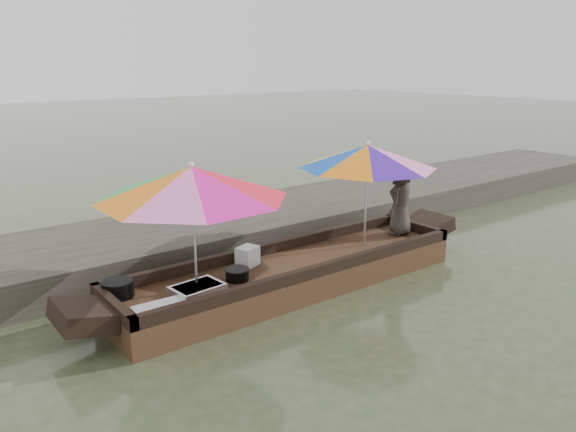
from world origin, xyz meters
TOP-DOWN VIEW (x-y plane):
  - water at (0.00, 0.00)m, footprint 80.00×80.00m
  - dock at (0.00, 2.20)m, footprint 22.00×2.20m
  - boat_hull at (0.00, 0.00)m, footprint 5.06×1.20m
  - cooking_pot at (-2.28, 0.37)m, footprint 0.37×0.37m
  - tray_crayfish at (-1.49, -0.08)m, footprint 0.63×0.46m
  - tray_scallop at (-2.05, -0.33)m, footprint 0.61×0.43m
  - charcoal_grill at (-0.90, -0.04)m, footprint 0.29×0.29m
  - supply_bag at (-0.51, 0.32)m, footprint 0.34×0.30m
  - vendor at (2.18, 0.05)m, footprint 0.64×0.52m
  - umbrella_bow at (-1.45, 0.00)m, footprint 2.96×2.96m
  - umbrella_stern at (1.36, 0.00)m, footprint 2.14×2.14m

SIDE VIEW (x-z plane):
  - water at x=0.00m, z-range 0.00..0.00m
  - boat_hull at x=0.00m, z-range 0.00..0.35m
  - dock at x=0.00m, z-range 0.00..0.50m
  - tray_scallop at x=-2.05m, z-range 0.35..0.41m
  - tray_crayfish at x=-1.49m, z-range 0.35..0.44m
  - charcoal_grill at x=-0.90m, z-range 0.35..0.49m
  - cooking_pot at x=-2.28m, z-range 0.35..0.54m
  - supply_bag at x=-0.51m, z-range 0.35..0.61m
  - vendor at x=2.18m, z-range 0.35..1.47m
  - umbrella_bow at x=-1.45m, z-range 0.35..1.90m
  - umbrella_stern at x=1.36m, z-range 0.35..1.90m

